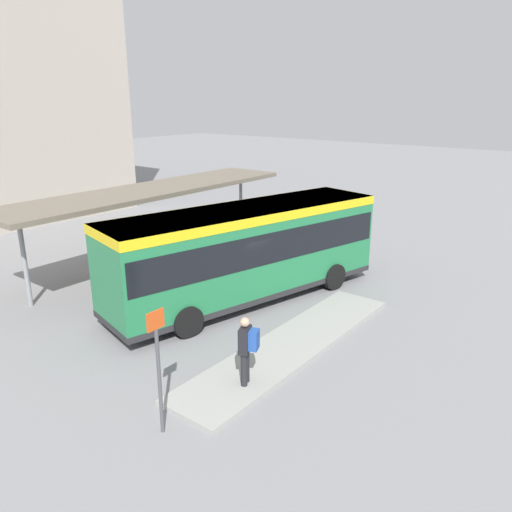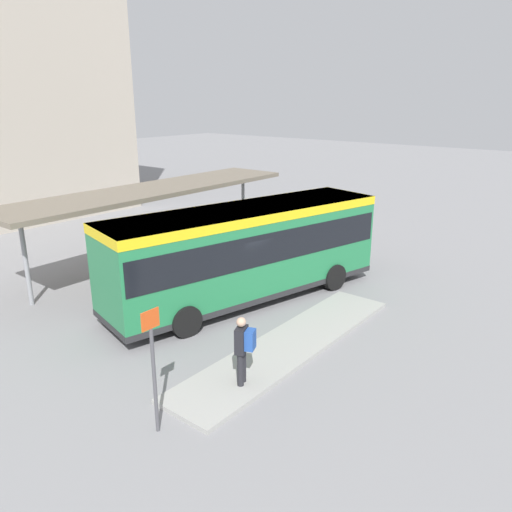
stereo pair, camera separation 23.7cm
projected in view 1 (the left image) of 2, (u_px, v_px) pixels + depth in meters
ground_plane at (247, 299)px, 17.55m from camera, size 120.00×120.00×0.00m
curb_island at (293, 344)px, 14.24m from camera, size 8.67×1.80×0.12m
city_bus at (247, 247)px, 16.97m from camera, size 10.36×4.81×3.28m
pedestrian_waiting at (247, 347)px, 11.88m from camera, size 0.52×0.55×1.75m
bicycle_red at (298, 233)px, 24.59m from camera, size 0.48×1.72×0.75m
bicycle_blue at (285, 230)px, 25.20m from camera, size 0.48×1.78×0.77m
bicycle_white at (271, 228)px, 25.77m from camera, size 0.48×1.51×0.66m
bicycle_black at (260, 224)px, 26.46m from camera, size 0.48×1.54×0.67m
station_shelter at (152, 191)px, 20.30m from camera, size 13.25×2.93×3.26m
platform_sign at (159, 367)px, 10.16m from camera, size 0.44×0.08×2.80m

